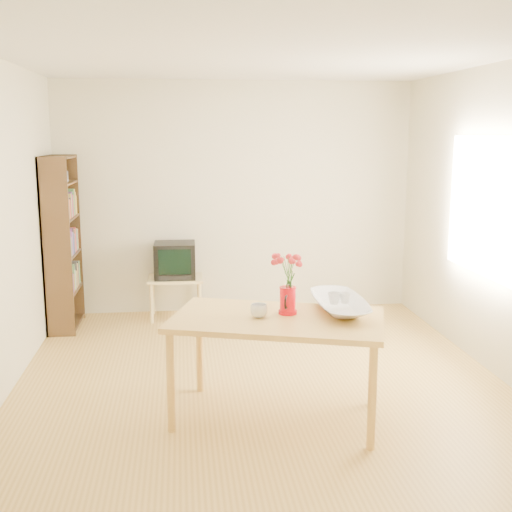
{
  "coord_description": "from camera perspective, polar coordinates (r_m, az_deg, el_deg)",
  "views": [
    {
      "loc": [
        -0.63,
        -4.98,
        2.02
      ],
      "look_at": [
        0.0,
        0.3,
        1.0
      ],
      "focal_mm": 45.0,
      "sensor_mm": 36.0,
      "label": 1
    }
  ],
  "objects": [
    {
      "name": "pitcher",
      "position": [
        4.59,
        2.83,
        -4.05
      ],
      "size": [
        0.13,
        0.21,
        0.2
      ],
      "rotation": [
        0.0,
        0.0,
        -0.32
      ],
      "color": "red",
      "rests_on": "table"
    },
    {
      "name": "teacup_a",
      "position": [
        4.67,
        6.99,
        -2.36
      ],
      "size": [
        0.11,
        0.11,
        0.07
      ],
      "primitive_type": "imported",
      "rotation": [
        0.0,
        0.0,
        0.54
      ],
      "color": "white",
      "rests_on": "bowl"
    },
    {
      "name": "teacup_b",
      "position": [
        4.72,
        7.93,
        -2.32
      ],
      "size": [
        0.08,
        0.08,
        0.07
      ],
      "primitive_type": "imported",
      "rotation": [
        0.0,
        0.0,
        1.75
      ],
      "color": "white",
      "rests_on": "bowl"
    },
    {
      "name": "television",
      "position": [
        7.1,
        -7.23,
        -0.3
      ],
      "size": [
        0.45,
        0.42,
        0.39
      ],
      "rotation": [
        0.0,
        0.0,
        -0.01
      ],
      "color": "black",
      "rests_on": "tv_stand"
    },
    {
      "name": "bookshelf",
      "position": [
        6.94,
        -16.78,
        0.6
      ],
      "size": [
        0.28,
        0.7,
        1.8
      ],
      "color": "#332111",
      "rests_on": "ground"
    },
    {
      "name": "bowl",
      "position": [
        4.67,
        7.48,
        -1.8
      ],
      "size": [
        0.54,
        0.54,
        0.51
      ],
      "primitive_type": "imported",
      "rotation": [
        0.0,
        0.0,
        -0.01
      ],
      "color": "white",
      "rests_on": "table"
    },
    {
      "name": "tv_stand",
      "position": [
        7.14,
        -7.18,
        -2.45
      ],
      "size": [
        0.6,
        0.45,
        0.46
      ],
      "color": "#E0C67E",
      "rests_on": "ground"
    },
    {
      "name": "room",
      "position": [
        5.08,
        0.72,
        2.72
      ],
      "size": [
        4.5,
        4.5,
        4.5
      ],
      "color": "#B2893F",
      "rests_on": "ground"
    },
    {
      "name": "table",
      "position": [
        4.55,
        1.91,
        -6.38
      ],
      "size": [
        1.66,
        1.25,
        0.75
      ],
      "rotation": [
        0.0,
        0.0,
        -0.31
      ],
      "color": "gold",
      "rests_on": "ground"
    },
    {
      "name": "flowers",
      "position": [
        4.53,
        2.87,
        -0.9
      ],
      "size": [
        0.23,
        0.23,
        0.32
      ],
      "primitive_type": null,
      "color": "red",
      "rests_on": "pitcher"
    },
    {
      "name": "mug",
      "position": [
        4.51,
        0.25,
        -4.88
      ],
      "size": [
        0.13,
        0.13,
        0.09
      ],
      "primitive_type": "imported",
      "rotation": [
        0.0,
        0.0,
        3.23
      ],
      "color": "white",
      "rests_on": "table"
    }
  ]
}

